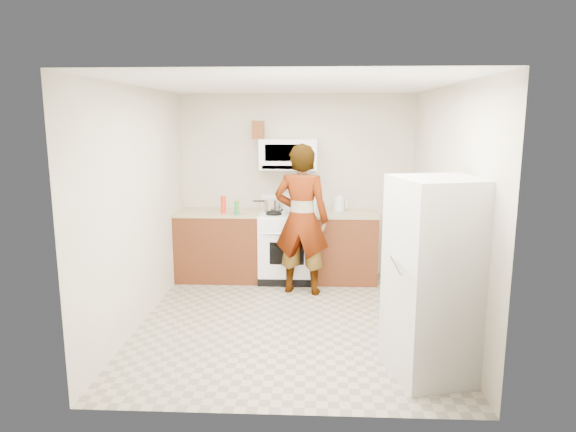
# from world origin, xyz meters

# --- Properties ---
(floor) EXTENTS (3.60, 3.60, 0.00)m
(floor) POSITION_xyz_m (0.00, 0.00, 0.00)
(floor) COLOR gray
(floor) RESTS_ON ground
(back_wall) EXTENTS (3.20, 0.02, 2.50)m
(back_wall) POSITION_xyz_m (0.00, 1.79, 1.25)
(back_wall) COLOR beige
(back_wall) RESTS_ON floor
(right_wall) EXTENTS (0.02, 3.60, 2.50)m
(right_wall) POSITION_xyz_m (1.59, 0.00, 1.25)
(right_wall) COLOR beige
(right_wall) RESTS_ON floor
(cabinet_left) EXTENTS (1.12, 0.62, 0.90)m
(cabinet_left) POSITION_xyz_m (-1.04, 1.49, 0.45)
(cabinet_left) COLOR #642D17
(cabinet_left) RESTS_ON floor
(counter_left) EXTENTS (1.14, 0.64, 0.03)m
(counter_left) POSITION_xyz_m (-1.04, 1.49, 0.92)
(counter_left) COLOR tan
(counter_left) RESTS_ON cabinet_left
(cabinet_right) EXTENTS (0.80, 0.62, 0.90)m
(cabinet_right) POSITION_xyz_m (0.68, 1.49, 0.45)
(cabinet_right) COLOR #642D17
(cabinet_right) RESTS_ON floor
(counter_right) EXTENTS (0.82, 0.64, 0.03)m
(counter_right) POSITION_xyz_m (0.68, 1.49, 0.92)
(counter_right) COLOR tan
(counter_right) RESTS_ON cabinet_right
(gas_range) EXTENTS (0.76, 0.65, 1.13)m
(gas_range) POSITION_xyz_m (-0.10, 1.48, 0.49)
(gas_range) COLOR white
(gas_range) RESTS_ON floor
(microwave) EXTENTS (0.76, 0.38, 0.40)m
(microwave) POSITION_xyz_m (-0.10, 1.61, 1.70)
(microwave) COLOR white
(microwave) RESTS_ON back_wall
(person) EXTENTS (0.76, 0.57, 1.88)m
(person) POSITION_xyz_m (0.09, 0.96, 0.94)
(person) COLOR tan
(person) RESTS_ON floor
(fridge) EXTENTS (0.86, 0.86, 1.70)m
(fridge) POSITION_xyz_m (1.27, -1.09, 0.85)
(fridge) COLOR silver
(fridge) RESTS_ON floor
(kettle) EXTENTS (0.17, 0.17, 0.18)m
(kettle) POSITION_xyz_m (0.59, 1.63, 1.03)
(kettle) COLOR silver
(kettle) RESTS_ON counter_right
(jug) EXTENTS (0.16, 0.16, 0.24)m
(jug) POSITION_xyz_m (-0.50, 1.55, 2.02)
(jug) COLOR brown
(jug) RESTS_ON microwave
(saucepan) EXTENTS (0.28, 0.28, 0.13)m
(saucepan) POSITION_xyz_m (-0.31, 1.59, 1.02)
(saucepan) COLOR silver
(saucepan) RESTS_ON gas_range
(tray) EXTENTS (0.25, 0.17, 0.05)m
(tray) POSITION_xyz_m (-0.01, 1.42, 0.96)
(tray) COLOR silver
(tray) RESTS_ON gas_range
(bottle_spray) EXTENTS (0.08, 0.08, 0.23)m
(bottle_spray) POSITION_xyz_m (-0.95, 1.36, 1.05)
(bottle_spray) COLOR red
(bottle_spray) RESTS_ON counter_left
(bottle_hot_sauce) EXTENTS (0.06, 0.06, 0.17)m
(bottle_hot_sauce) POSITION_xyz_m (-0.77, 1.43, 1.02)
(bottle_hot_sauce) COLOR orange
(bottle_hot_sauce) RESTS_ON counter_left
(bottle_green_cap) EXTENTS (0.06, 0.06, 0.18)m
(bottle_green_cap) POSITION_xyz_m (-0.76, 1.25, 1.02)
(bottle_green_cap) COLOR #198B37
(bottle_green_cap) RESTS_ON counter_left
(pot_lid) EXTENTS (0.28, 0.28, 0.01)m
(pot_lid) POSITION_xyz_m (-0.74, 1.29, 0.94)
(pot_lid) COLOR white
(pot_lid) RESTS_ON counter_left
(broom) EXTENTS (0.28, 0.17, 1.37)m
(broom) POSITION_xyz_m (1.60, 1.05, 0.69)
(broom) COLOR white
(broom) RESTS_ON floor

